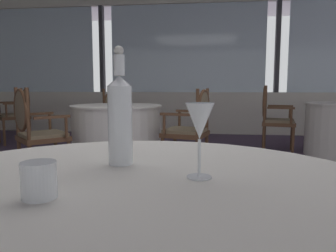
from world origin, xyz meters
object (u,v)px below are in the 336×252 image
(dining_chair_0_1, at_px, (193,124))
(dining_chair_1_2, at_px, (272,114))
(water_bottle, at_px, (120,117))
(wine_glass, at_px, (200,123))
(dining_chair_2_2, at_px, (18,111))
(water_tumbler, at_px, (39,180))
(dining_chair_0_2, at_px, (117,114))
(dining_chair_0_0, at_px, (34,126))

(dining_chair_0_1, xyz_separation_m, dining_chair_1_2, (1.12, 1.31, 0.01))
(water_bottle, bearing_deg, dining_chair_0_1, 88.25)
(wine_glass, distance_m, dining_chair_2_2, 5.47)
(water_tumbler, height_order, dining_chair_2_2, dining_chair_2_2)
(water_bottle, xyz_separation_m, wine_glass, (0.24, -0.12, -0.00))
(dining_chair_2_2, bearing_deg, dining_chair_0_1, 107.49)
(dining_chair_0_1, xyz_separation_m, dining_chair_0_2, (-1.22, 1.19, -0.01))
(water_bottle, xyz_separation_m, dining_chair_0_1, (0.08, 2.73, -0.33))
(dining_chair_0_1, height_order, dining_chair_2_2, dining_chair_0_1)
(water_tumbler, relative_size, dining_chair_0_1, 0.08)
(water_tumbler, distance_m, dining_chair_0_2, 4.37)
(dining_chair_0_0, xyz_separation_m, dining_chair_0_1, (1.65, 0.47, -0.00))
(dining_chair_0_2, xyz_separation_m, dining_chair_1_2, (2.34, 0.12, 0.02))
(wine_glass, height_order, dining_chair_0_0, dining_chair_0_0)
(water_bottle, distance_m, dining_chair_2_2, 5.23)
(water_tumbler, distance_m, dining_chair_0_0, 2.98)
(wine_glass, xyz_separation_m, dining_chair_0_1, (-0.15, 2.85, -0.33))
(wine_glass, distance_m, dining_chair_0_0, 3.01)
(water_bottle, distance_m, dining_chair_1_2, 4.23)
(dining_chair_0_0, bearing_deg, dining_chair_0_2, 29.90)
(water_tumbler, xyz_separation_m, dining_chair_2_2, (-2.90, 4.60, -0.22))
(dining_chair_0_0, bearing_deg, dining_chair_2_2, 79.44)
(water_bottle, relative_size, water_tumbler, 4.52)
(water_bottle, relative_size, dining_chair_0_2, 0.37)
(dining_chair_1_2, bearing_deg, water_tumbler, -95.42)
(dining_chair_0_2, relative_size, dining_chair_1_2, 0.95)
(dining_chair_2_2, bearing_deg, dining_chair_0_2, 123.32)
(dining_chair_0_1, xyz_separation_m, dining_chair_2_2, (-3.07, 1.55, 0.00))
(water_bottle, bearing_deg, water_tumbler, -105.82)
(dining_chair_1_2, xyz_separation_m, dining_chair_2_2, (-4.19, 0.24, -0.01))
(water_bottle, height_order, dining_chair_0_1, water_bottle)
(water_tumbler, distance_m, dining_chair_1_2, 4.55)
(dining_chair_0_0, distance_m, dining_chair_0_1, 1.72)
(dining_chair_0_2, bearing_deg, wine_glass, 3.13)
(wine_glass, relative_size, water_tumbler, 2.49)
(water_tumbler, bearing_deg, dining_chair_1_2, 73.53)
(dining_chair_0_2, xyz_separation_m, dining_chair_2_2, (-1.85, 0.36, 0.01))
(wine_glass, bearing_deg, dining_chair_0_2, 108.83)
(dining_chair_0_0, xyz_separation_m, dining_chair_0_2, (0.43, 1.66, -0.01))
(dining_chair_0_1, relative_size, dining_chair_2_2, 1.01)
(dining_chair_0_1, bearing_deg, dining_chair_2_2, -12.51)
(dining_chair_0_1, relative_size, dining_chair_0_2, 1.01)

